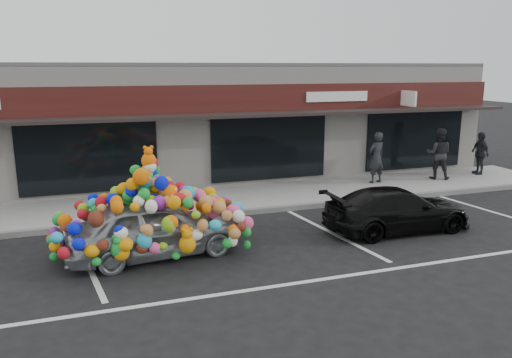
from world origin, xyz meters
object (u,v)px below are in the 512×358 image
object	(u,v)px
pedestrian_a	(376,158)
pedestrian_c	(480,153)
black_sedan	(397,210)
toy_car	(153,221)
pedestrian_b	(438,154)

from	to	relation	value
pedestrian_a	pedestrian_c	xyz separation A→B (m)	(4.57, 0.03, -0.10)
black_sedan	pedestrian_a	bearing A→B (deg)	-24.77
pedestrian_c	toy_car	bearing A→B (deg)	-64.05
pedestrian_c	black_sedan	bearing A→B (deg)	-48.49
toy_car	black_sedan	world-z (taller)	toy_car
pedestrian_a	pedestrian_b	xyz separation A→B (m)	(2.50, -0.15, 0.03)
pedestrian_c	pedestrian_a	bearing A→B (deg)	-81.77
toy_car	pedestrian_b	bearing A→B (deg)	-76.74
black_sedan	pedestrian_a	size ratio (longest dim) A/B	2.15
black_sedan	pedestrian_b	xyz separation A→B (m)	(4.60, 4.26, 0.52)
toy_car	pedestrian_b	size ratio (longest dim) A/B	2.34
pedestrian_b	pedestrian_c	distance (m)	2.07
toy_car	pedestrian_b	distance (m)	11.56
black_sedan	pedestrian_a	distance (m)	4.91
pedestrian_a	pedestrian_b	distance (m)	2.51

